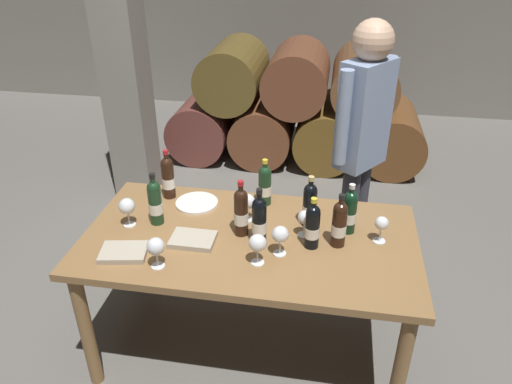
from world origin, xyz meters
name	(u,v)px	position (x,y,z in m)	size (l,w,h in m)	color
ground_plane	(250,343)	(0.00, 0.00, 0.00)	(14.00, 14.00, 0.00)	#66635E
barrel_stack	(296,107)	(0.00, 2.60, 0.53)	(2.49, 0.90, 1.15)	brown
stone_pillar	(121,47)	(-1.30, 1.60, 1.30)	(0.32, 0.32, 2.60)	gray
dining_table	(250,251)	(0.00, 0.00, 0.67)	(1.70, 0.90, 0.76)	olive
wine_bottle_0	(265,185)	(0.03, 0.34, 0.88)	(0.07, 0.07, 0.28)	#19381E
wine_bottle_1	(349,211)	(0.49, 0.13, 0.88)	(0.07, 0.07, 0.28)	black
wine_bottle_2	(312,226)	(0.32, -0.03, 0.88)	(0.07, 0.07, 0.27)	black
wine_bottle_3	(259,221)	(0.06, -0.05, 0.89)	(0.07, 0.07, 0.31)	black
wine_bottle_4	(339,223)	(0.44, 0.01, 0.88)	(0.07, 0.07, 0.29)	black
wine_bottle_5	(310,204)	(0.29, 0.16, 0.89)	(0.07, 0.07, 0.29)	black
wine_bottle_6	(241,212)	(-0.05, 0.02, 0.89)	(0.07, 0.07, 0.31)	black
wine_bottle_7	(155,202)	(-0.51, 0.05, 0.89)	(0.07, 0.07, 0.29)	#19381E
wine_bottle_8	(168,177)	(-0.53, 0.32, 0.89)	(0.07, 0.07, 0.30)	black
wine_glass_0	(381,224)	(0.65, 0.07, 0.86)	(0.07, 0.07, 0.14)	white
wine_glass_1	(156,247)	(-0.38, -0.31, 0.87)	(0.08, 0.08, 0.16)	white
wine_glass_2	(305,218)	(0.27, 0.06, 0.86)	(0.07, 0.07, 0.15)	white
wine_glass_3	(258,244)	(0.08, -0.21, 0.87)	(0.08, 0.08, 0.16)	white
wine_glass_4	(127,207)	(-0.65, 0.00, 0.87)	(0.09, 0.09, 0.16)	white
wine_glass_5	(280,235)	(0.17, -0.12, 0.87)	(0.08, 0.08, 0.16)	white
wine_glass_6	(247,202)	(-0.04, 0.15, 0.87)	(0.08, 0.08, 0.16)	white
tasting_notebook	(193,240)	(-0.27, -0.09, 0.77)	(0.22, 0.16, 0.03)	#B2A893
leather_ledger	(124,252)	(-0.57, -0.25, 0.77)	(0.22, 0.16, 0.03)	#B2A893
serving_plate	(197,203)	(-0.35, 0.27, 0.77)	(0.24, 0.24, 0.01)	white
sommelier_presenting	(362,135)	(0.55, 0.75, 1.04)	(0.33, 0.41, 1.72)	#383842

